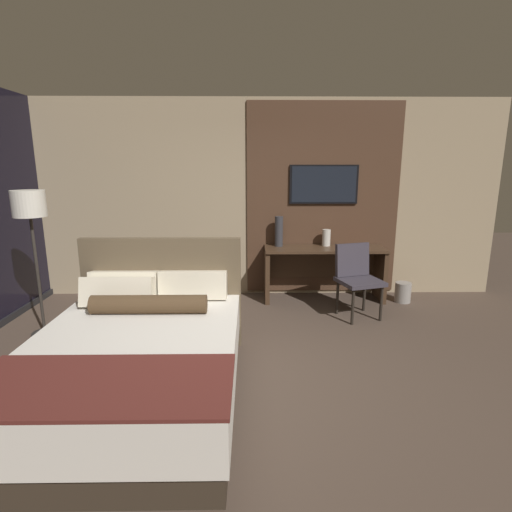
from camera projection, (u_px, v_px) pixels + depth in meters
The scene contains 11 objects.
ground_plane at pixel (249, 384), 3.53m from camera, with size 16.00×16.00×0.00m, color #4C3D33.
wall_back_tv_panel at pixel (259, 200), 5.75m from camera, with size 7.20×0.09×2.80m.
bed at pixel (138, 359), 3.26m from camera, with size 1.64×2.19×1.17m.
desk at pixel (324, 264), 5.67m from camera, with size 1.68×0.53×0.76m.
tv at pixel (324, 184), 5.64m from camera, with size 0.97×0.04×0.54m.
desk_chair at pixel (356, 273), 5.04m from camera, with size 0.61×0.61×0.92m.
floor_lamp at pixel (30, 216), 4.25m from camera, with size 0.34×0.34×1.63m.
vase_tall at pixel (279, 231), 5.64m from camera, with size 0.12×0.12×0.43m.
vase_short at pixel (326, 238), 5.69m from camera, with size 0.12×0.12×0.23m.
book at pixel (358, 247), 5.57m from camera, with size 0.26×0.22×0.03m.
waste_bin at pixel (403, 292), 5.62m from camera, with size 0.22×0.22×0.28m.
Camera 1 is at (0.01, -3.19, 1.89)m, focal length 28.00 mm.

